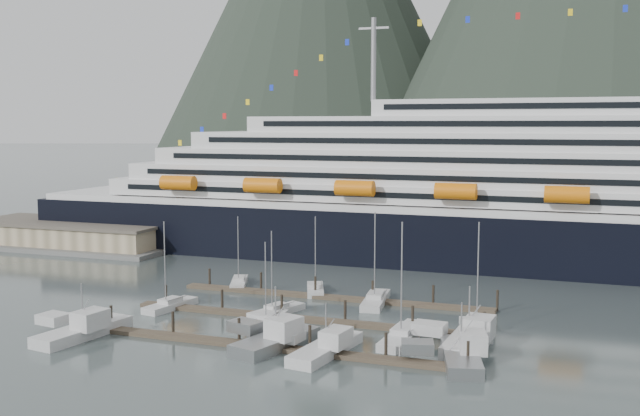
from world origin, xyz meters
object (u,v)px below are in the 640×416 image
(sailboat_f, at_px, (315,290))
(trawler_b, at_px, (275,339))
(sailboat_e, at_px, (239,283))
(trawler_c, at_px, (325,347))
(sailboat_d, at_px, (404,336))
(sailboat_h, at_px, (475,330))
(trawler_e, at_px, (467,339))
(trawler_a, at_px, (82,329))
(cruise_ship, at_px, (587,202))
(sailboat_g, at_px, (376,301))
(sailboat_a, at_px, (170,306))
(sailboat_b, at_px, (277,311))
(sailboat_c, at_px, (268,321))
(warehouse, at_px, (73,236))
(trawler_d, at_px, (459,354))

(sailboat_f, xyz_separation_m, trawler_b, (5.52, -28.35, 0.58))
(sailboat_e, relative_size, trawler_c, 0.89)
(sailboat_d, xyz_separation_m, sailboat_f, (-18.93, 20.25, -0.03))
(sailboat_d, bearing_deg, trawler_c, 143.58)
(sailboat_h, xyz_separation_m, trawler_e, (0.02, -6.37, 0.55))
(sailboat_e, bearing_deg, sailboat_h, -132.51)
(trawler_a, bearing_deg, sailboat_h, -59.02)
(cruise_ship, relative_size, sailboat_h, 14.43)
(sailboat_g, height_order, trawler_e, sailboat_g)
(sailboat_f, relative_size, sailboat_h, 0.85)
(sailboat_a, xyz_separation_m, sailboat_h, (42.20, 2.22, 0.02))
(sailboat_a, bearing_deg, trawler_e, -84.84)
(sailboat_b, relative_size, sailboat_d, 0.80)
(sailboat_c, distance_m, sailboat_d, 18.32)
(sailboat_a, relative_size, sailboat_e, 1.11)
(cruise_ship, relative_size, trawler_a, 15.26)
(sailboat_f, distance_m, trawler_a, 37.27)
(sailboat_a, bearing_deg, warehouse, 61.16)
(sailboat_g, xyz_separation_m, trawler_c, (1.11, -24.98, 0.42))
(warehouse, xyz_separation_m, sailboat_e, (49.76, -22.01, -1.85))
(cruise_ship, distance_m, sailboat_b, 64.55)
(warehouse, relative_size, sailboat_f, 3.72)
(cruise_ship, height_order, sailboat_a, cruise_ship)
(sailboat_b, bearing_deg, sailboat_d, -87.46)
(sailboat_c, relative_size, sailboat_e, 0.98)
(cruise_ship, bearing_deg, warehouse, -172.77)
(sailboat_f, bearing_deg, sailboat_b, 157.37)
(sailboat_e, distance_m, sailboat_h, 42.79)
(sailboat_a, xyz_separation_m, trawler_d, (42.28, -9.99, 0.51))
(cruise_ship, xyz_separation_m, sailboat_d, (-19.88, -56.00, -11.60))
(sailboat_h, relative_size, trawler_a, 1.06)
(sailboat_a, relative_size, sailboat_b, 1.08)
(sailboat_b, relative_size, sailboat_e, 1.03)
(sailboat_a, relative_size, trawler_d, 1.01)
(sailboat_a, height_order, sailboat_b, sailboat_a)
(trawler_b, bearing_deg, sailboat_h, -40.35)
(sailboat_e, relative_size, sailboat_f, 0.94)
(trawler_c, bearing_deg, cruise_ship, -14.46)
(sailboat_e, relative_size, trawler_d, 0.91)
(sailboat_a, bearing_deg, sailboat_c, -88.56)
(trawler_b, height_order, trawler_c, trawler_b)
(sailboat_g, xyz_separation_m, trawler_e, (15.87, -16.94, 0.56))
(sailboat_e, distance_m, trawler_e, 45.46)
(sailboat_a, bearing_deg, sailboat_b, -70.47)
(sailboat_d, height_order, trawler_e, sailboat_d)
(sailboat_c, bearing_deg, sailboat_g, -36.79)
(warehouse, bearing_deg, trawler_b, -36.66)
(cruise_ship, height_order, warehouse, cruise_ship)
(sailboat_g, distance_m, trawler_c, 25.01)
(trawler_c, bearing_deg, sailboat_d, -31.63)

